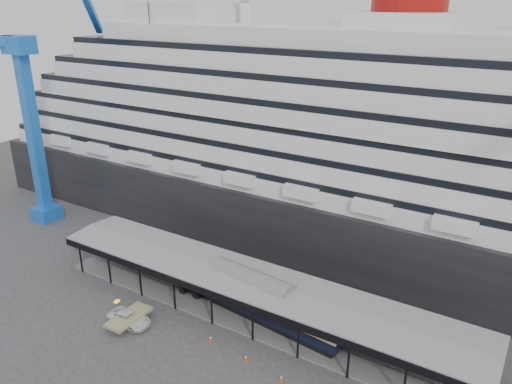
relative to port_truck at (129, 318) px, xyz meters
The scene contains 9 objects.
ground 12.16m from the port_truck, 21.28° to the left, with size 200.00×200.00×0.00m, color #363638.
cruise_ship 41.99m from the port_truck, 72.68° to the left, with size 130.00×30.00×43.90m.
platform_canopy 14.79m from the port_truck, 39.75° to the left, with size 56.00×9.18×5.30m.
crane_blue 41.67m from the port_truck, 156.04° to the left, with size 22.63×19.19×47.60m.
port_truck is the anchor object (origin of this frame).
pullman_carriage 14.99m from the port_truck, 39.35° to the left, with size 25.46×5.92×24.79m.
traffic_cone_left 10.56m from the port_truck, 13.87° to the left, with size 0.43×0.43×0.75m.
traffic_cone_mid 15.56m from the port_truck, ahead, with size 0.37×0.37×0.72m.
traffic_cone_right 20.24m from the port_truck, ahead, with size 0.37×0.37×0.69m.
Camera 1 is at (28.15, -38.90, 36.61)m, focal length 35.00 mm.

